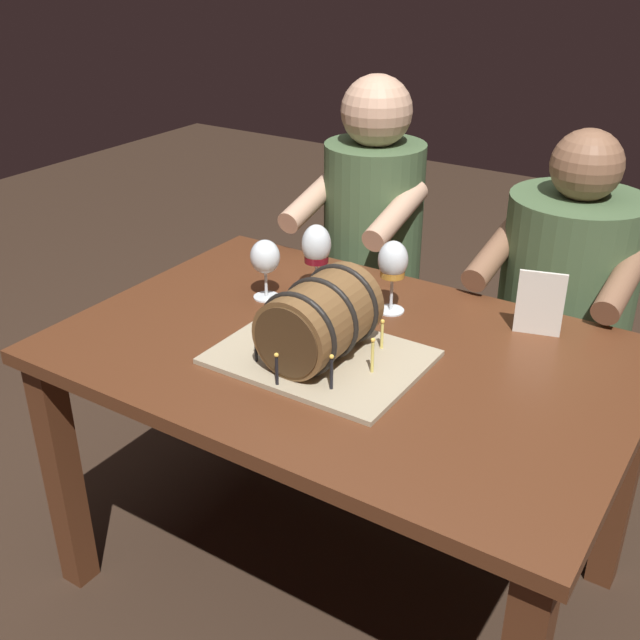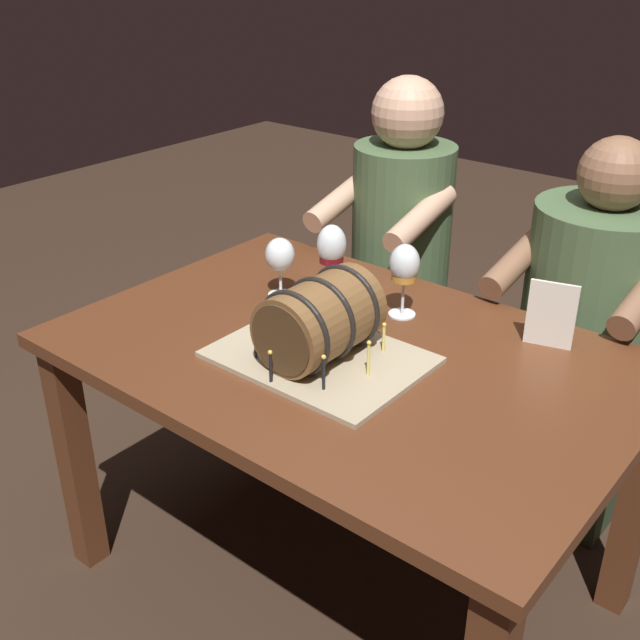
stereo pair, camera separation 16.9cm
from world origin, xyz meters
name	(u,v)px [view 2 (the right image)]	position (x,y,z in m)	size (l,w,h in m)	color
ground_plane	(343,578)	(0.00, 0.00, 0.00)	(8.00, 8.00, 0.00)	#332319
dining_table	(346,388)	(0.00, 0.00, 0.61)	(1.32, 0.89, 0.72)	#562D19
barrel_cake	(320,325)	(-0.02, -0.08, 0.81)	(0.46, 0.34, 0.20)	tan
wine_glass_amber	(403,266)	(0.00, 0.23, 0.85)	(0.08, 0.08, 0.19)	white
wine_glass_empty	(280,256)	(-0.31, 0.12, 0.83)	(0.08, 0.08, 0.16)	white
wine_glass_red	(332,248)	(-0.22, 0.21, 0.85)	(0.08, 0.08, 0.19)	white
menu_card	(551,315)	(0.35, 0.31, 0.80)	(0.11, 0.01, 0.16)	silver
person_seated_left	(398,284)	(-0.32, 0.69, 0.55)	(0.36, 0.46, 1.21)	#2A3A24
person_seated_right	(585,346)	(0.32, 0.69, 0.54)	(0.42, 0.49, 1.13)	#2A3A24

